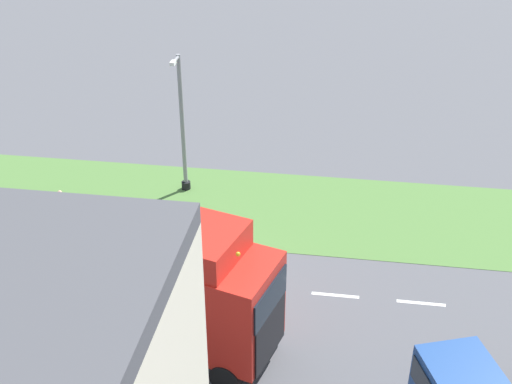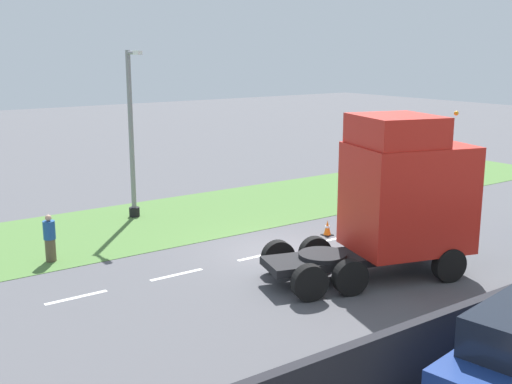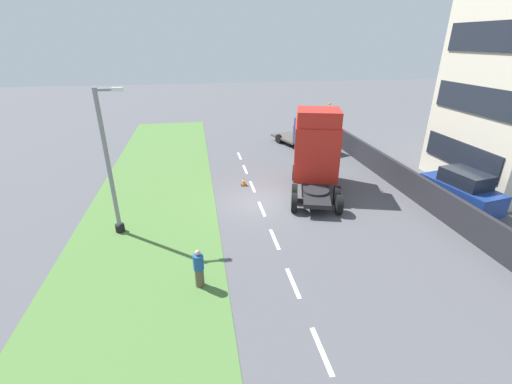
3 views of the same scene
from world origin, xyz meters
name	(u,v)px [view 3 (image 3 of 3)]	position (x,y,z in m)	size (l,w,h in m)	color
ground_plane	(259,203)	(0.00, 0.00, 0.00)	(120.00, 120.00, 0.00)	#515156
grass_verge	(151,212)	(-6.00, 0.00, 0.01)	(7.00, 44.00, 0.01)	#4C7538
lane_markings	(262,209)	(0.00, -0.70, 0.00)	(0.16, 21.00, 0.00)	white
boundary_wall	(406,180)	(9.00, 0.00, 0.79)	(0.25, 24.00, 1.58)	#232328
lorry_cab	(316,149)	(3.83, 1.82, 2.47)	(4.25, 6.63, 5.07)	black
flatbed_truck	(307,133)	(5.85, 9.65, 1.43)	(3.79, 5.89, 2.73)	navy
parked_car	(461,190)	(10.75, -2.44, 1.05)	(2.49, 4.46, 2.19)	navy
lamp_post	(111,173)	(-7.21, -1.91, 3.03)	(1.34, 0.43, 6.80)	black
pedestrian	(199,269)	(-3.53, -6.64, 0.77)	(0.39, 0.39, 1.59)	brown
traffic_cone_lead	(244,181)	(-0.51, 2.79, 0.28)	(0.36, 0.36, 0.58)	black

